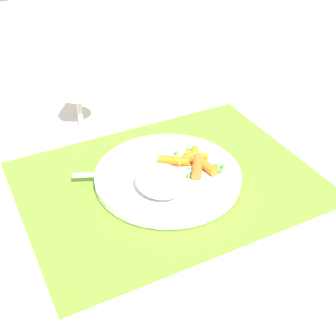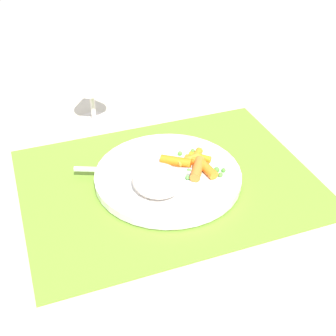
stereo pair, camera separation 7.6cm
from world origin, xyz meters
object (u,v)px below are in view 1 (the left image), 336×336
rice_mound (161,181)px  wine_glass (75,78)px  fork (146,172)px  plate (168,176)px  carrot_portion (192,161)px

rice_mound → wine_glass: wine_glass is taller
fork → rice_mound: bearing=-84.7°
plate → fork: fork is taller
fork → carrot_portion: bearing=-9.2°
carrot_portion → plate: bearing=-178.3°
plate → wine_glass: (-0.07, 0.25, 0.09)m
plate → rice_mound: rice_mound is taller
plate → carrot_portion: size_ratio=2.76×
plate → wine_glass: bearing=106.1°
rice_mound → plate: bearing=47.6°
plate → rice_mound: (-0.03, -0.03, 0.02)m
rice_mound → carrot_portion: size_ratio=1.00×
plate → fork: size_ratio=1.30×
carrot_portion → wine_glass: (-0.12, 0.25, 0.08)m
rice_mound → wine_glass: 0.29m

